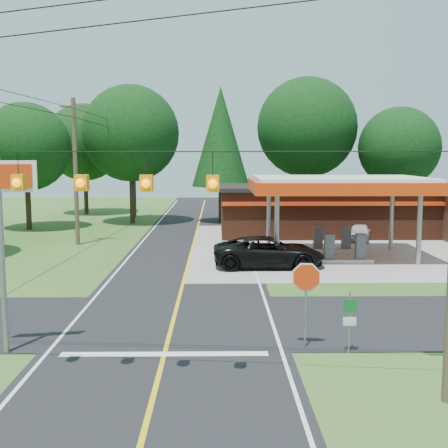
{
  "coord_description": "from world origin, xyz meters",
  "views": [
    {
      "loc": [
        1.66,
        -20.5,
        6.24
      ],
      "look_at": [
        2.0,
        7.0,
        2.8
      ],
      "focal_mm": 45.0,
      "sensor_mm": 36.0,
      "label": 1
    }
  ],
  "objects_px": {
    "suv_car": "(269,252)",
    "gas_canopy": "(339,187)",
    "octagonal_stop_sign": "(306,284)",
    "sedan_car": "(360,232)"
  },
  "relations": [
    {
      "from": "suv_car",
      "to": "gas_canopy",
      "type": "bearing_deg",
      "value": -56.73
    },
    {
      "from": "gas_canopy",
      "to": "octagonal_stop_sign",
      "type": "xyz_separation_m",
      "value": [
        -4.5,
        -16.01,
        -2.14
      ]
    },
    {
      "from": "gas_canopy",
      "to": "suv_car",
      "type": "distance_m",
      "value": 6.4
    },
    {
      "from": "octagonal_stop_sign",
      "to": "suv_car",
      "type": "bearing_deg",
      "value": 90.0
    },
    {
      "from": "octagonal_stop_sign",
      "to": "sedan_car",
      "type": "bearing_deg",
      "value": 71.62
    },
    {
      "from": "sedan_car",
      "to": "octagonal_stop_sign",
      "type": "bearing_deg",
      "value": -89.33
    },
    {
      "from": "gas_canopy",
      "to": "suv_car",
      "type": "bearing_deg",
      "value": -146.31
    },
    {
      "from": "sedan_car",
      "to": "octagonal_stop_sign",
      "type": "height_order",
      "value": "octagonal_stop_sign"
    },
    {
      "from": "suv_car",
      "to": "sedan_car",
      "type": "bearing_deg",
      "value": -38.55
    },
    {
      "from": "sedan_car",
      "to": "octagonal_stop_sign",
      "type": "relative_size",
      "value": 1.31
    }
  ]
}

